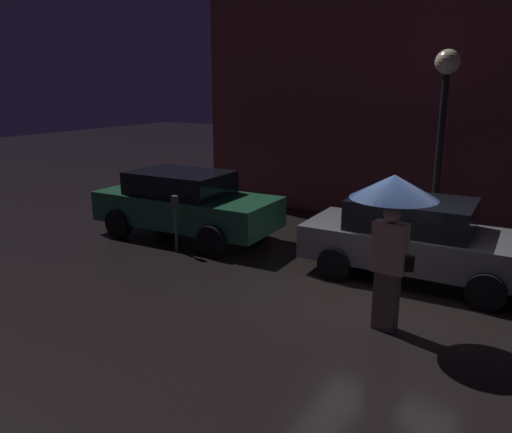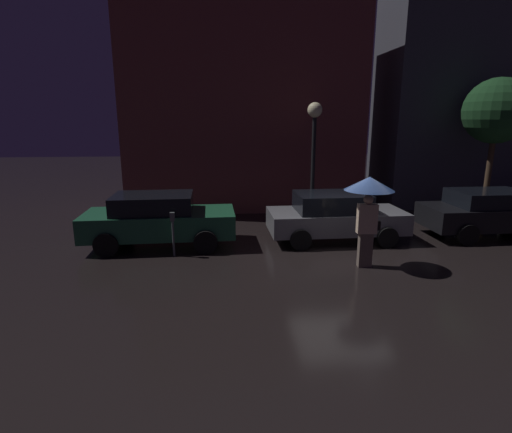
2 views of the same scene
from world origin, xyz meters
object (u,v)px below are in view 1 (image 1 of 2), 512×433
Objects in this scene: parked_car_grey at (416,238)px; pedestrian_with_umbrella at (393,207)px; parking_meter at (176,217)px; street_lamp_near at (444,98)px; parked_car_green at (185,203)px.

parked_car_grey is 1.80× the size of pedestrian_with_umbrella.
parked_car_grey is 3.38× the size of parking_meter.
parked_car_grey is 3.35m from street_lamp_near.
parked_car_grey is 0.98× the size of street_lamp_near.
pedestrian_with_umbrella is at bearing -86.47° from street_lamp_near.
pedestrian_with_umbrella is 0.55× the size of street_lamp_near.
parking_meter is at bearing -168.28° from parked_car_grey.
pedestrian_with_umbrella is 4.80m from street_lamp_near.
parked_car_green is 1.90× the size of pedestrian_with_umbrella.
parking_meter is at bearing -63.80° from parked_car_green.
parked_car_grey is at bearing -86.11° from street_lamp_near.
street_lamp_near is (-0.16, 2.34, 2.39)m from parked_car_grey.
pedestrian_with_umbrella is 1.87× the size of parking_meter.
parked_car_grey is (5.18, 0.07, -0.04)m from parked_car_green.
parking_meter is (-4.67, -1.05, 0.00)m from parked_car_grey.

